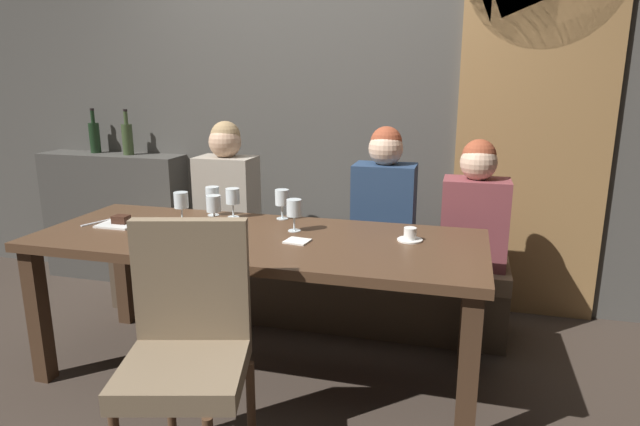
# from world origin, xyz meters

# --- Properties ---
(ground) EXTENTS (9.00, 9.00, 0.00)m
(ground) POSITION_xyz_m (0.00, 0.00, 0.00)
(ground) COLOR #382D26
(back_wall_tiled) EXTENTS (6.00, 0.12, 3.00)m
(back_wall_tiled) POSITION_xyz_m (0.00, 1.22, 1.50)
(back_wall_tiled) COLOR #4C4944
(back_wall_tiled) RESTS_ON ground
(arched_door) EXTENTS (0.90, 0.05, 2.55)m
(arched_door) POSITION_xyz_m (1.35, 1.15, 1.36)
(arched_door) COLOR olive
(arched_door) RESTS_ON ground
(back_counter) EXTENTS (1.10, 0.28, 0.95)m
(back_counter) POSITION_xyz_m (-1.55, 1.04, 0.47)
(back_counter) COLOR #413E3A
(back_counter) RESTS_ON ground
(dining_table) EXTENTS (2.20, 0.84, 0.74)m
(dining_table) POSITION_xyz_m (0.00, 0.00, 0.65)
(dining_table) COLOR #412B1C
(dining_table) RESTS_ON ground
(banquette_bench) EXTENTS (2.50, 0.44, 0.45)m
(banquette_bench) POSITION_xyz_m (0.00, 0.70, 0.23)
(banquette_bench) COLOR #4A3C2E
(banquette_bench) RESTS_ON ground
(chair_near_side) EXTENTS (0.54, 0.54, 0.98)m
(chair_near_side) POSITION_xyz_m (0.01, -0.72, 0.56)
(chair_near_side) COLOR #4C3321
(chair_near_side) RESTS_ON ground
(diner_redhead) EXTENTS (0.36, 0.24, 0.79)m
(diner_redhead) POSITION_xyz_m (-0.47, 0.68, 0.82)
(diner_redhead) COLOR #9E9384
(diner_redhead) RESTS_ON banquette_bench
(diner_bearded) EXTENTS (0.36, 0.24, 0.77)m
(diner_bearded) POSITION_xyz_m (0.52, 0.73, 0.82)
(diner_bearded) COLOR navy
(diner_bearded) RESTS_ON banquette_bench
(diner_far_end) EXTENTS (0.36, 0.24, 0.72)m
(diner_far_end) POSITION_xyz_m (1.04, 0.68, 0.79)
(diner_far_end) COLOR brown
(diner_far_end) RESTS_ON banquette_bench
(wine_bottle_dark_red) EXTENTS (0.08, 0.08, 0.33)m
(wine_bottle_dark_red) POSITION_xyz_m (-1.70, 1.07, 1.07)
(wine_bottle_dark_red) COLOR black
(wine_bottle_dark_red) RESTS_ON back_counter
(wine_bottle_pale_label) EXTENTS (0.08, 0.08, 0.33)m
(wine_bottle_pale_label) POSITION_xyz_m (-1.40, 1.04, 1.07)
(wine_bottle_pale_label) COLOR #384728
(wine_bottle_pale_label) RESTS_ON back_counter
(wine_glass_near_right) EXTENTS (0.08, 0.08, 0.16)m
(wine_glass_near_right) POSITION_xyz_m (0.01, 0.35, 0.85)
(wine_glass_near_right) COLOR silver
(wine_glass_near_right) RESTS_ON dining_table
(wine_glass_end_left) EXTENTS (0.08, 0.08, 0.16)m
(wine_glass_end_left) POSITION_xyz_m (-0.26, 0.31, 0.85)
(wine_glass_end_left) COLOR silver
(wine_glass_end_left) RESTS_ON dining_table
(wine_glass_center_front) EXTENTS (0.08, 0.08, 0.16)m
(wine_glass_center_front) POSITION_xyz_m (-0.28, 0.11, 0.86)
(wine_glass_center_front) COLOR silver
(wine_glass_center_front) RESTS_ON dining_table
(wine_glass_end_right) EXTENTS (0.08, 0.08, 0.16)m
(wine_glass_end_right) POSITION_xyz_m (-0.48, 0.14, 0.86)
(wine_glass_end_right) COLOR silver
(wine_glass_end_right) RESTS_ON dining_table
(wine_glass_center_back) EXTENTS (0.08, 0.08, 0.16)m
(wine_glass_center_back) POSITION_xyz_m (0.15, 0.13, 0.86)
(wine_glass_center_back) COLOR silver
(wine_glass_center_back) RESTS_ON dining_table
(wine_glass_far_right) EXTENTS (0.08, 0.08, 0.16)m
(wine_glass_far_right) POSITION_xyz_m (-0.39, 0.32, 0.85)
(wine_glass_far_right) COLOR silver
(wine_glass_far_right) RESTS_ON dining_table
(espresso_cup) EXTENTS (0.12, 0.12, 0.06)m
(espresso_cup) POSITION_xyz_m (0.73, 0.12, 0.77)
(espresso_cup) COLOR white
(espresso_cup) RESTS_ON dining_table
(dessert_plate) EXTENTS (0.19, 0.19, 0.05)m
(dessert_plate) POSITION_xyz_m (-0.77, 0.01, 0.75)
(dessert_plate) COLOR white
(dessert_plate) RESTS_ON dining_table
(fork_on_table) EXTENTS (0.08, 0.16, 0.01)m
(fork_on_table) POSITION_xyz_m (-0.92, 0.00, 0.74)
(fork_on_table) COLOR silver
(fork_on_table) RESTS_ON dining_table
(folded_napkin) EXTENTS (0.12, 0.11, 0.01)m
(folded_napkin) POSITION_xyz_m (0.22, -0.04, 0.74)
(folded_napkin) COLOR silver
(folded_napkin) RESTS_ON dining_table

